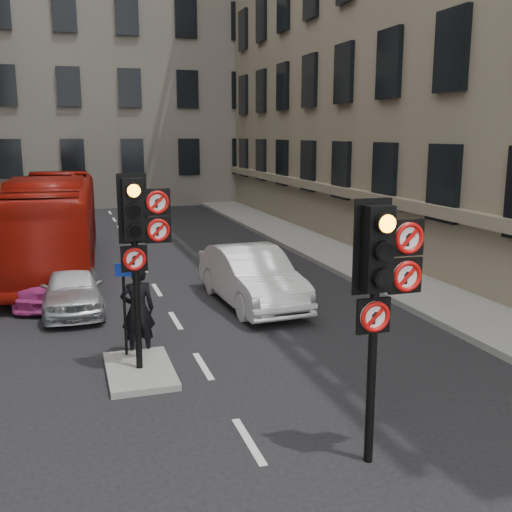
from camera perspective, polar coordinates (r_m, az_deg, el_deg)
pavement_right at (r=20.48m, az=10.48°, el=-0.75°), size 3.00×50.00×0.16m
centre_island at (r=11.52m, az=-11.01°, el=-10.66°), size 1.20×2.00×0.12m
building_far at (r=44.04m, az=-15.28°, el=18.50°), size 30.00×14.00×20.00m
signal_near at (r=7.83m, az=11.89°, el=-1.90°), size 0.91×0.40×3.58m
signal_far at (r=10.81m, az=-11.08°, el=2.45°), size 0.91×0.40×3.58m
car_silver at (r=15.70m, az=-17.11°, el=-2.83°), size 1.46×3.60×1.23m
car_white at (r=15.52m, az=-0.43°, el=-1.96°), size 1.86×4.63×1.50m
car_pink at (r=17.29m, az=-18.51°, el=-1.47°), size 2.21×4.66×1.31m
bus_red at (r=20.64m, az=-18.86°, el=2.98°), size 3.20×11.03×3.04m
motorcycle at (r=15.58m, az=-0.65°, el=-2.74°), size 0.66×1.79×1.05m
motorcyclist at (r=12.19m, az=-11.19°, el=-5.06°), size 0.70×0.48×1.87m
info_sign at (r=11.80m, az=-12.45°, el=-3.77°), size 0.31×0.14×1.84m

